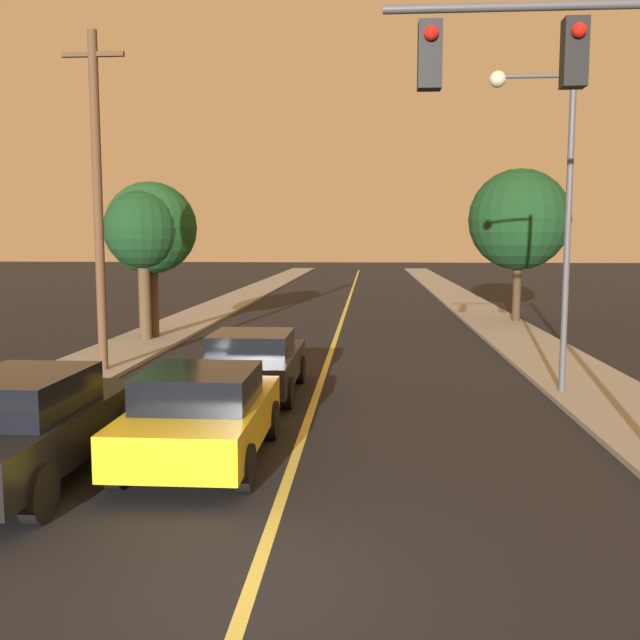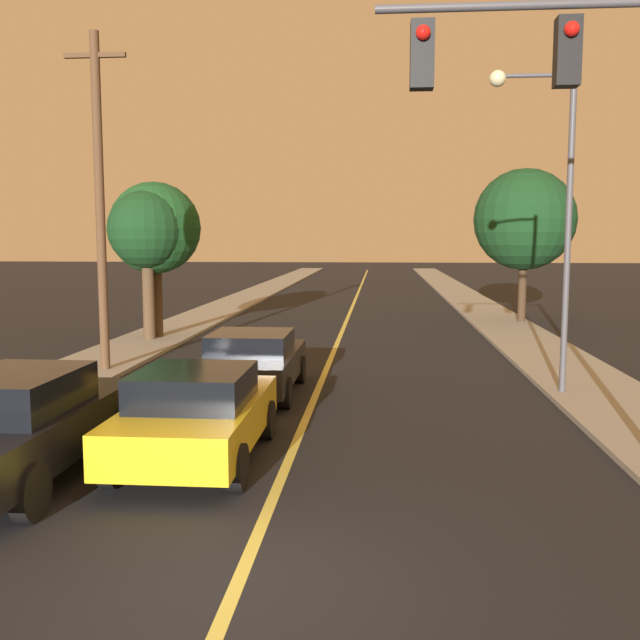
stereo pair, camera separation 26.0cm
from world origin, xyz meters
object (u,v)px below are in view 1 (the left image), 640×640
(car_near_lane_front, at_px, (202,414))
(tree_left_near, at_px, (143,231))
(streetlamp_right, at_px, (549,188))
(car_near_lane_second, at_px, (253,362))
(tree_left_far, at_px, (151,229))
(traffic_signal_mast, at_px, (600,138))
(utility_pole_left, at_px, (98,197))
(tree_right_near, at_px, (519,220))
(car_outer_lane_front, at_px, (29,426))

(car_near_lane_front, bearing_deg, tree_left_near, 111.30)
(streetlamp_right, bearing_deg, tree_left_near, 146.93)
(car_near_lane_second, bearing_deg, tree_left_far, 120.10)
(traffic_signal_mast, distance_m, tree_left_far, 17.89)
(utility_pole_left, bearing_deg, car_near_lane_front, -58.84)
(utility_pole_left, height_order, tree_left_far, utility_pole_left)
(traffic_signal_mast, distance_m, tree_right_near, 20.36)
(tree_left_near, distance_m, tree_right_near, 15.25)
(car_near_lane_second, distance_m, utility_pole_left, 6.22)
(car_near_lane_front, height_order, streetlamp_right, streetlamp_right)
(traffic_signal_mast, xyz_separation_m, tree_left_far, (-10.69, 14.31, -1.02))
(streetlamp_right, bearing_deg, car_outer_lane_front, -144.10)
(tree_left_far, xyz_separation_m, tree_right_near, (13.74, 5.82, 0.44))
(car_near_lane_front, distance_m, utility_pole_left, 9.24)
(streetlamp_right, xyz_separation_m, utility_pole_left, (-10.94, 1.89, -0.07))
(car_near_lane_second, relative_size, car_outer_lane_front, 0.90)
(traffic_signal_mast, bearing_deg, car_near_lane_second, 134.79)
(car_near_lane_second, bearing_deg, streetlamp_right, 3.02)
(car_near_lane_front, bearing_deg, tree_left_far, 110.12)
(car_near_lane_second, distance_m, streetlamp_right, 7.67)
(car_near_lane_front, distance_m, streetlamp_right, 9.31)
(car_near_lane_front, distance_m, traffic_signal_mast, 7.12)
(car_near_lane_front, bearing_deg, utility_pole_left, 121.16)
(tree_left_far, bearing_deg, car_outer_lane_front, -79.73)
(tree_left_far, bearing_deg, car_near_lane_front, -69.88)
(car_outer_lane_front, relative_size, traffic_signal_mast, 0.72)
(car_outer_lane_front, height_order, traffic_signal_mast, traffic_signal_mast)
(car_near_lane_front, bearing_deg, traffic_signal_mast, -8.23)
(car_near_lane_front, bearing_deg, car_near_lane_second, 90.00)
(car_outer_lane_front, distance_m, tree_left_far, 15.14)
(car_near_lane_front, bearing_deg, streetlamp_right, 38.87)
(car_near_lane_second, relative_size, tree_left_near, 0.86)
(car_near_lane_front, height_order, car_outer_lane_front, car_outer_lane_front)
(streetlamp_right, distance_m, tree_right_near, 14.17)
(streetlamp_right, bearing_deg, utility_pole_left, 170.20)
(traffic_signal_mast, height_order, utility_pole_left, utility_pole_left)
(utility_pole_left, xyz_separation_m, tree_left_far, (-0.59, 6.28, -0.72))
(tree_left_near, height_order, tree_right_near, tree_right_near)
(car_outer_lane_front, xyz_separation_m, tree_left_near, (-2.72, 13.98, 2.96))
(traffic_signal_mast, distance_m, tree_left_near, 17.45)
(car_outer_lane_front, distance_m, utility_pole_left, 9.35)
(traffic_signal_mast, bearing_deg, tree_left_far, 126.75)
(car_outer_lane_front, distance_m, streetlamp_right, 11.61)
(car_near_lane_second, height_order, tree_right_near, tree_right_near)
(car_near_lane_second, distance_m, tree_right_near, 17.19)
(tree_right_near, bearing_deg, tree_left_near, -155.02)
(car_near_lane_second, height_order, traffic_signal_mast, traffic_signal_mast)
(car_outer_lane_front, height_order, tree_right_near, tree_right_near)
(utility_pole_left, relative_size, tree_left_far, 1.60)
(tree_right_near, bearing_deg, car_near_lane_front, -114.52)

